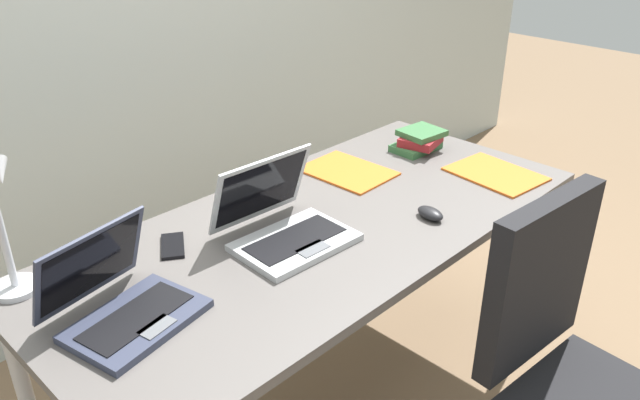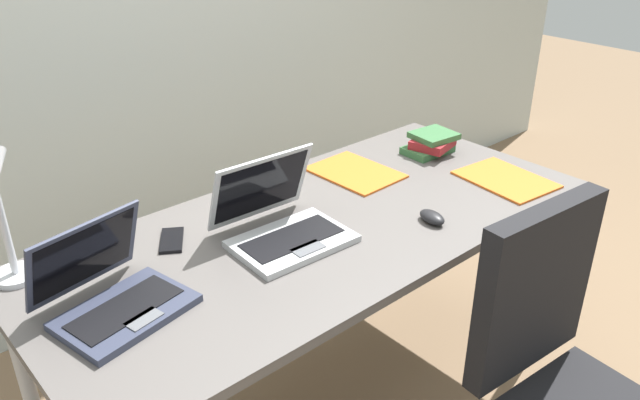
% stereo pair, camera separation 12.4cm
% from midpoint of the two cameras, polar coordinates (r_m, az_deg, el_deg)
% --- Properties ---
extents(desk, '(1.80, 0.80, 0.74)m').
position_cam_midpoint_polar(desk, '(1.97, -1.80, -3.57)').
color(desk, '#595451').
rests_on(desk, ground_plane).
extents(desk_lamp, '(0.12, 0.18, 0.40)m').
position_cam_midpoint_polar(desk_lamp, '(1.72, -28.41, -2.28)').
color(desk_lamp, silver).
rests_on(desk_lamp, desk).
extents(laptop_mid_desk, '(0.35, 0.32, 0.24)m').
position_cam_midpoint_polar(laptop_mid_desk, '(1.84, -5.15, -2.31)').
color(laptop_mid_desk, '#B7BABC').
rests_on(laptop_mid_desk, desk).
extents(laptop_center, '(0.36, 0.34, 0.22)m').
position_cam_midpoint_polar(laptop_center, '(1.61, -19.53, -8.76)').
color(laptop_center, '#33384C').
rests_on(laptop_center, desk).
extents(computer_mouse, '(0.07, 0.10, 0.03)m').
position_cam_midpoint_polar(computer_mouse, '(1.98, 8.16, -1.23)').
color(computer_mouse, black).
rests_on(computer_mouse, desk).
extents(cell_phone, '(0.13, 0.15, 0.01)m').
position_cam_midpoint_polar(cell_phone, '(1.88, -14.99, -4.04)').
color(cell_phone, black).
rests_on(cell_phone, desk).
extents(book_stack, '(0.19, 0.16, 0.08)m').
position_cam_midpoint_polar(book_stack, '(2.48, 7.52, 5.32)').
color(book_stack, '#336638').
rests_on(book_stack, desk).
extents(paper_folder_mid_desk, '(0.24, 0.32, 0.01)m').
position_cam_midpoint_polar(paper_folder_mid_desk, '(2.28, 0.94, 2.57)').
color(paper_folder_mid_desk, orange).
rests_on(paper_folder_mid_desk, desk).
extents(paper_folder_near_mouse, '(0.26, 0.33, 0.01)m').
position_cam_midpoint_polar(paper_folder_near_mouse, '(2.33, 14.08, 2.28)').
color(paper_folder_near_mouse, orange).
rests_on(paper_folder_near_mouse, desk).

